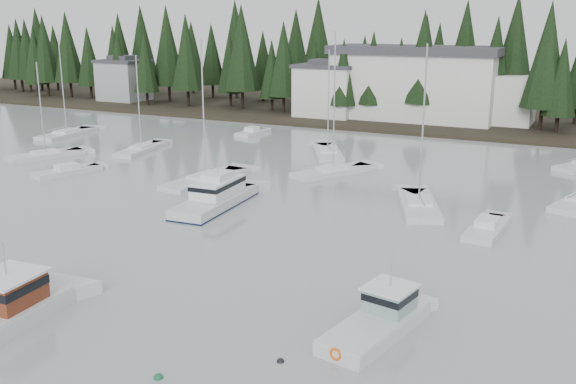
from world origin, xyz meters
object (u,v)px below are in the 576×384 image
object	(u,v)px
runabout_0	(68,173)
harbor_inn	(428,84)
runabout_3	(252,133)
sailboat_9	(328,154)
sailboat_4	(418,207)
sailboat_0	(333,173)
sailboat_2	(46,157)
sailboat_6	(142,151)
sailboat_1	(206,181)
runabout_1	(487,230)
house_far_west	(124,79)
lobster_boat_teal	(379,323)
cabin_cruiser_center	(216,198)
sailboat_11	(67,135)
house_west	(327,89)

from	to	relation	value
runabout_0	harbor_inn	bearing A→B (deg)	-7.38
runabout_3	sailboat_9	bearing A→B (deg)	-116.22
sailboat_4	sailboat_0	bearing A→B (deg)	32.29
sailboat_2	sailboat_6	size ratio (longest dim) A/B	0.95
sailboat_9	sailboat_1	bearing A→B (deg)	133.14
runabout_0	runabout_1	world-z (taller)	same
sailboat_1	house_far_west	bearing A→B (deg)	53.94
lobster_boat_teal	sailboat_9	bearing A→B (deg)	36.93
runabout_0	runabout_1	distance (m)	41.52
cabin_cruiser_center	sailboat_4	xyz separation A→B (m)	(15.42, 7.02, -0.58)
runabout_1	sailboat_4	bearing A→B (deg)	61.49
sailboat_11	runabout_3	size ratio (longest dim) A/B	2.44
house_west	sailboat_4	xyz separation A→B (m)	(26.07, -42.15, -4.58)
lobster_boat_teal	sailboat_2	size ratio (longest dim) A/B	0.68
sailboat_1	runabout_0	bearing A→B (deg)	110.78
house_west	sailboat_2	size ratio (longest dim) A/B	0.85
harbor_inn	sailboat_0	world-z (taller)	sailboat_0
sailboat_9	runabout_1	bearing A→B (deg)	-162.29
house_far_west	sailboat_1	size ratio (longest dim) A/B	0.61
lobster_boat_teal	runabout_0	xyz separation A→B (m)	(-39.32, 18.68, -0.35)
lobster_boat_teal	sailboat_2	bearing A→B (deg)	74.30
house_far_west	sailboat_2	size ratio (longest dim) A/B	0.76
cabin_cruiser_center	runabout_3	distance (m)	34.89
lobster_boat_teal	sailboat_6	world-z (taller)	sailboat_6
sailboat_4	lobster_boat_teal	bearing A→B (deg)	168.72
cabin_cruiser_center	sailboat_11	xyz separation A→B (m)	(-36.48, 19.93, -0.59)
sailboat_6	runabout_1	world-z (taller)	sailboat_6
sailboat_0	sailboat_6	size ratio (longest dim) A/B	1.25
sailboat_1	lobster_boat_teal	bearing A→B (deg)	-124.43
house_far_west	runabout_3	distance (m)	43.10
harbor_inn	sailboat_11	world-z (taller)	sailboat_11
sailboat_2	runabout_3	bearing A→B (deg)	-8.33
sailboat_1	sailboat_9	size ratio (longest dim) A/B	1.12
sailboat_4	sailboat_11	size ratio (longest dim) A/B	1.00
house_west	lobster_boat_teal	world-z (taller)	house_west
harbor_inn	runabout_3	xyz separation A→B (m)	(-18.78, -20.72, -5.64)
house_far_west	lobster_boat_teal	bearing A→B (deg)	-42.76
sailboat_2	sailboat_9	distance (m)	32.31
sailboat_1	sailboat_11	bearing A→B (deg)	74.14
lobster_boat_teal	sailboat_0	bearing A→B (deg)	36.95
house_west	sailboat_1	bearing A→B (deg)	-83.04
house_west	sailboat_1	xyz separation A→B (m)	(5.19, -42.48, -4.59)
lobster_boat_teal	sailboat_0	distance (m)	34.13
harbor_inn	runabout_0	xyz separation A→B (m)	(-24.29, -49.30, -5.64)
sailboat_0	runabout_3	bearing A→B (deg)	76.39
sailboat_0	sailboat_2	world-z (taller)	sailboat_0
lobster_boat_teal	runabout_0	world-z (taller)	lobster_boat_teal
sailboat_9	house_far_west	bearing A→B (deg)	34.04
sailboat_4	runabout_3	bearing A→B (deg)	28.92
sailboat_2	sailboat_11	xyz separation A→B (m)	(-8.30, 11.68, 0.01)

